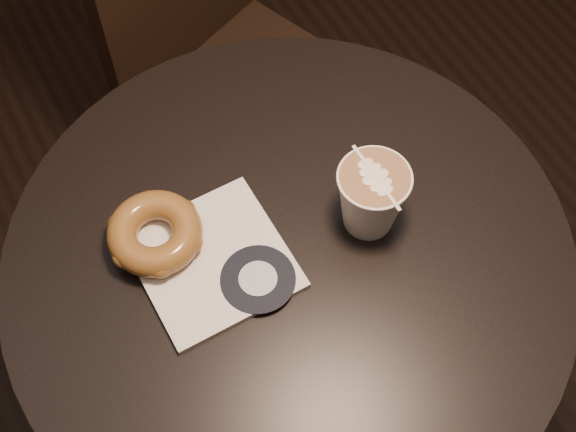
{
  "coord_description": "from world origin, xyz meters",
  "views": [
    {
      "loc": [
        -0.22,
        -0.39,
        1.62
      ],
      "look_at": [
        0.01,
        0.03,
        0.79
      ],
      "focal_mm": 50.0,
      "sensor_mm": 36.0,
      "label": 1
    }
  ],
  "objects_px": {
    "doughnut": "(155,233)",
    "latte_cup": "(371,199)",
    "chair": "(214,38)",
    "pastry_bag": "(213,261)",
    "cafe_table": "(289,318)"
  },
  "relations": [
    {
      "from": "cafe_table",
      "to": "pastry_bag",
      "type": "distance_m",
      "value": 0.22
    },
    {
      "from": "pastry_bag",
      "to": "chair",
      "type": "bearing_deg",
      "value": 64.89
    },
    {
      "from": "chair",
      "to": "latte_cup",
      "type": "distance_m",
      "value": 0.63
    },
    {
      "from": "doughnut",
      "to": "latte_cup",
      "type": "xyz_separation_m",
      "value": [
        0.24,
        -0.1,
        0.02
      ]
    },
    {
      "from": "chair",
      "to": "doughnut",
      "type": "xyz_separation_m",
      "value": [
        -0.29,
        -0.47,
        0.26
      ]
    },
    {
      "from": "cafe_table",
      "to": "chair",
      "type": "height_order",
      "value": "chair"
    },
    {
      "from": "cafe_table",
      "to": "latte_cup",
      "type": "bearing_deg",
      "value": -2.24
    },
    {
      "from": "doughnut",
      "to": "latte_cup",
      "type": "relative_size",
      "value": 1.17
    },
    {
      "from": "latte_cup",
      "to": "pastry_bag",
      "type": "bearing_deg",
      "value": 168.64
    },
    {
      "from": "pastry_bag",
      "to": "doughnut",
      "type": "height_order",
      "value": "doughnut"
    },
    {
      "from": "chair",
      "to": "pastry_bag",
      "type": "xyz_separation_m",
      "value": [
        -0.24,
        -0.52,
        0.24
      ]
    },
    {
      "from": "chair",
      "to": "pastry_bag",
      "type": "height_order",
      "value": "chair"
    },
    {
      "from": "chair",
      "to": "pastry_bag",
      "type": "relative_size",
      "value": 5.33
    },
    {
      "from": "doughnut",
      "to": "pastry_bag",
      "type": "bearing_deg",
      "value": -49.59
    },
    {
      "from": "cafe_table",
      "to": "doughnut",
      "type": "relative_size",
      "value": 6.5
    }
  ]
}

